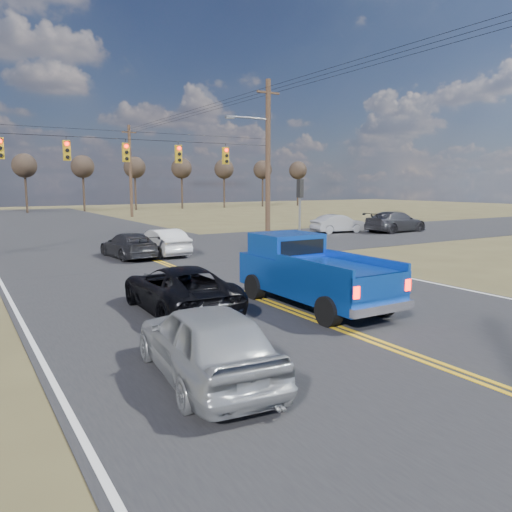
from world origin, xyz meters
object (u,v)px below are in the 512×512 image
silver_suv (206,341)px  cross_car_east_near (338,224)px  pickup_truck (311,273)px  white_car_queue (163,242)px  black_suv (179,288)px  cross_car_east_far (396,222)px  dgrey_car_queue (129,245)px

silver_suv → cross_car_east_near: size_ratio=1.05×
pickup_truck → white_car_queue: size_ratio=1.35×
black_suv → cross_car_east_near: cross_car_east_near is taller
silver_suv → cross_car_east_far: 31.14m
pickup_truck → white_car_queue: bearing=89.4°
silver_suv → white_car_queue: size_ratio=1.05×
black_suv → cross_car_east_near: size_ratio=1.16×
silver_suv → dgrey_car_queue: bearing=-96.6°
pickup_truck → cross_car_east_far: (19.76, 15.12, -0.23)m
cross_car_east_near → dgrey_car_queue: bearing=109.8°
pickup_truck → white_car_queue: 12.53m
black_suv → silver_suv: bearing=74.3°
pickup_truck → silver_suv: (-5.17, -3.54, -0.27)m
pickup_truck → dgrey_car_queue: bearing=97.5°
dgrey_car_queue → cross_car_east_far: (21.43, 2.59, 0.16)m
silver_suv → dgrey_car_queue: (3.51, 16.07, -0.12)m
dgrey_car_queue → cross_car_east_near: bearing=-169.5°
silver_suv → cross_car_east_far: cross_car_east_far is taller
white_car_queue → dgrey_car_queue: 1.78m
cross_car_east_near → white_car_queue: bearing=111.4°
silver_suv → white_car_queue: silver_suv is taller
pickup_truck → cross_car_east_far: bearing=37.3°
silver_suv → black_suv: size_ratio=0.91×
white_car_queue → dgrey_car_queue: white_car_queue is taller
silver_suv → black_suv: (1.56, 5.01, -0.08)m
cross_car_east_far → cross_car_east_near: bearing=61.5°
white_car_queue → cross_car_east_near: size_ratio=1.00×
white_car_queue → cross_car_east_far: 19.82m
silver_suv → white_car_queue: bearing=-102.5°
white_car_queue → cross_car_east_far: size_ratio=0.76×
black_suv → cross_car_east_near: (19.25, 15.47, 0.02)m
pickup_truck → black_suv: 3.91m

